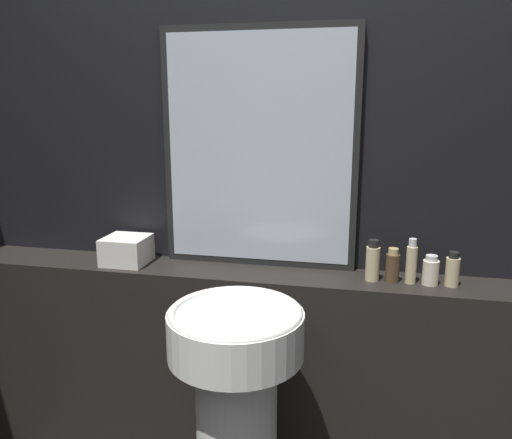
% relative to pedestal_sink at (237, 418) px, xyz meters
% --- Properties ---
extents(wall_back, '(8.00, 0.06, 2.50)m').
position_rel_pedestal_sink_xyz_m(wall_back, '(-0.06, 0.55, 0.70)').
color(wall_back, black).
rests_on(wall_back, ground_plane).
extents(vanity_counter, '(2.77, 0.23, 0.90)m').
position_rel_pedestal_sink_xyz_m(vanity_counter, '(-0.06, 0.41, -0.10)').
color(vanity_counter, black).
rests_on(vanity_counter, ground_plane).
extents(pedestal_sink, '(0.42, 0.42, 0.92)m').
position_rel_pedestal_sink_xyz_m(pedestal_sink, '(0.00, 0.00, 0.00)').
color(pedestal_sink, white).
rests_on(pedestal_sink, ground_plane).
extents(mirror, '(0.75, 0.03, 0.90)m').
position_rel_pedestal_sink_xyz_m(mirror, '(-0.04, 0.50, 0.80)').
color(mirror, black).
rests_on(mirror, vanity_counter).
extents(towel_stack, '(0.17, 0.16, 0.11)m').
position_rel_pedestal_sink_xyz_m(towel_stack, '(-0.55, 0.41, 0.40)').
color(towel_stack, silver).
rests_on(towel_stack, vanity_counter).
extents(shampoo_bottle, '(0.05, 0.05, 0.15)m').
position_rel_pedestal_sink_xyz_m(shampoo_bottle, '(0.40, 0.41, 0.42)').
color(shampoo_bottle, '#C6B284').
rests_on(shampoo_bottle, vanity_counter).
extents(conditioner_bottle, '(0.05, 0.05, 0.12)m').
position_rel_pedestal_sink_xyz_m(conditioner_bottle, '(0.47, 0.41, 0.40)').
color(conditioner_bottle, '#4C3823').
rests_on(conditioner_bottle, vanity_counter).
extents(lotion_bottle, '(0.04, 0.04, 0.16)m').
position_rel_pedestal_sink_xyz_m(lotion_bottle, '(0.54, 0.41, 0.42)').
color(lotion_bottle, '#C6B284').
rests_on(lotion_bottle, vanity_counter).
extents(body_wash_bottle, '(0.06, 0.06, 0.11)m').
position_rel_pedestal_sink_xyz_m(body_wash_bottle, '(0.60, 0.41, 0.40)').
color(body_wash_bottle, beige).
rests_on(body_wash_bottle, vanity_counter).
extents(hand_soap_bottle, '(0.05, 0.05, 0.12)m').
position_rel_pedestal_sink_xyz_m(hand_soap_bottle, '(0.67, 0.41, 0.40)').
color(hand_soap_bottle, '#C6B284').
rests_on(hand_soap_bottle, vanity_counter).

